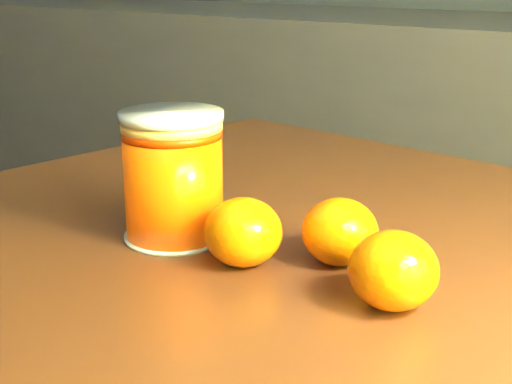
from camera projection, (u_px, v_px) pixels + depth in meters
The scene contains 5 objects.
kitchen_counter at pixel (280, 172), 2.05m from camera, with size 3.15×0.60×0.90m, color #4C4B50.
juice_glass at pixel (173, 177), 0.60m from camera, with size 0.09×0.09×0.11m.
orange_front at pixel (340, 232), 0.56m from camera, with size 0.06×0.06×0.05m, color orange.
orange_back at pixel (393, 270), 0.48m from camera, with size 0.06×0.06×0.05m, color orange.
orange_extra at pixel (243, 232), 0.55m from camera, with size 0.06×0.06×0.05m, color orange.
Camera 1 is at (1.16, -0.14, 1.01)m, focal length 50.00 mm.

